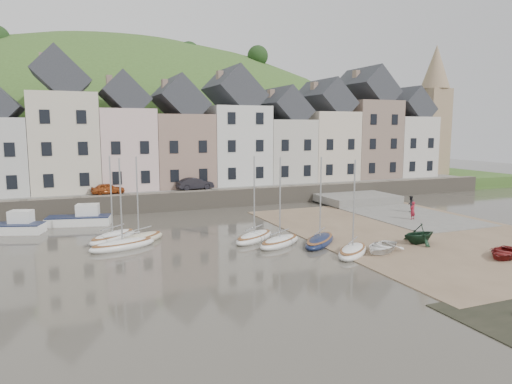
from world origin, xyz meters
name	(u,v)px	position (x,y,z in m)	size (l,w,h in m)	color
ground	(289,246)	(0.00, 0.00, 0.00)	(160.00, 160.00, 0.00)	#474238
quay_land	(181,184)	(0.00, 32.00, 0.75)	(90.00, 30.00, 1.50)	#3B5823
quay_street	(205,188)	(0.00, 20.50, 1.55)	(70.00, 7.00, 0.10)	slate
seawall	(215,199)	(0.00, 17.00, 0.90)	(70.00, 1.20, 1.80)	slate
beach	(416,232)	(11.00, 0.00, 0.03)	(18.00, 26.00, 0.06)	brown
slipway	(392,211)	(15.00, 8.00, 0.06)	(8.00, 18.00, 0.12)	slate
hillside	(123,267)	(-5.00, 60.00, -17.99)	(134.40, 84.00, 84.00)	#3B5823
townhouse_terrace	(211,134)	(1.76, 24.00, 7.32)	(61.05, 8.00, 13.93)	silver
church_spire	(434,106)	(34.55, 24.00, 11.06)	(4.00, 4.00, 18.00)	#997F60
sailboat_0	(123,245)	(-10.65, 3.79, 0.26)	(4.90, 2.89, 6.32)	white
sailboat_1	(113,237)	(-11.02, 6.44, 0.26)	(4.32, 4.30, 6.32)	white
sailboat_2	(139,239)	(-9.38, 5.00, 0.26)	(4.58, 3.99, 6.32)	beige
sailboat_3	(280,241)	(-0.47, 0.53, 0.26)	(4.39, 3.50, 6.32)	white
sailboat_4	(254,237)	(-1.58, 2.48, 0.26)	(4.41, 3.86, 6.32)	white
sailboat_5	(320,241)	(2.23, -0.30, 0.26)	(4.44, 4.36, 6.32)	#131D3E
sailboat_6	(353,251)	(2.79, -3.48, 0.27)	(3.99, 3.79, 6.32)	white
motorboat_0	(14,226)	(-17.86, 11.76, 0.58)	(4.96, 3.14, 1.70)	white
motorboat_2	(81,218)	(-12.98, 13.08, 0.58)	(5.38, 2.82, 1.70)	white
rowboat_white	(381,247)	(4.83, -3.74, 0.39)	(2.30, 3.22, 0.67)	white
rowboat_green	(419,234)	(8.62, -2.93, 0.77)	(2.32, 2.69, 1.42)	#15301E
rowboat_red	(504,252)	(11.07, -7.74, 0.39)	(2.25, 3.15, 0.65)	maroon
person_red	(413,210)	(13.95, 3.89, 0.91)	(0.57, 0.38, 1.58)	maroon
person_dark	(411,204)	(16.27, 6.85, 0.89)	(0.75, 0.58, 1.54)	black
car_left	(108,189)	(-10.21, 19.50, 2.14)	(1.28, 3.18, 1.08)	#A04317
car_right	(195,184)	(-1.41, 19.50, 2.24)	(1.35, 3.86, 1.27)	black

